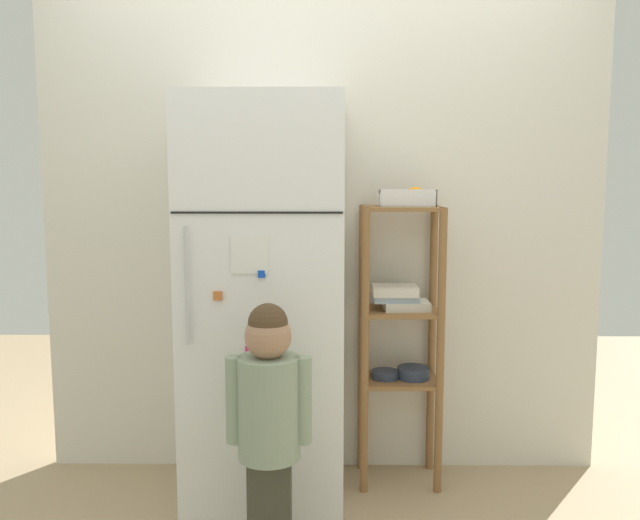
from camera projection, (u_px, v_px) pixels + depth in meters
ground_plane at (322, 495)px, 3.02m from camera, size 6.00×6.00×0.00m
kitchen_wall_back at (323, 238)px, 3.21m from camera, size 2.66×0.03×2.26m
refrigerator at (265, 302)px, 2.93m from camera, size 0.68×0.61×1.76m
child_standing at (269, 407)px, 2.45m from camera, size 0.31×0.23×0.98m
pantry_shelf_unit at (400, 326)px, 3.08m from camera, size 0.37×0.28×1.29m
fruit_bin at (411, 198)px, 3.00m from camera, size 0.25×0.14×0.09m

